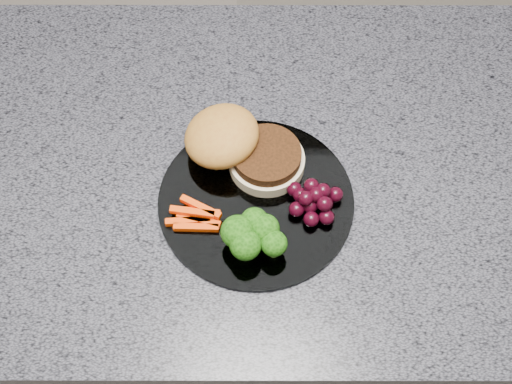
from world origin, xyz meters
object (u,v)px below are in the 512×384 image
at_px(island_cabinet, 222,295).
at_px(grape_bunch, 314,200).
at_px(plate, 256,201).
at_px(burger, 238,146).

xyz_separation_m(island_cabinet, grape_bunch, (0.14, -0.07, 0.49)).
relative_size(island_cabinet, plate, 4.62).
relative_size(island_cabinet, burger, 6.76).
bearing_deg(plate, island_cabinet, 137.50).
distance_m(burger, grape_bunch, 0.13).
distance_m(plate, grape_bunch, 0.08).
height_order(island_cabinet, plate, plate).
xyz_separation_m(island_cabinet, burger, (0.04, 0.01, 0.50)).
height_order(burger, grape_bunch, burger).
bearing_deg(island_cabinet, burger, 11.25).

